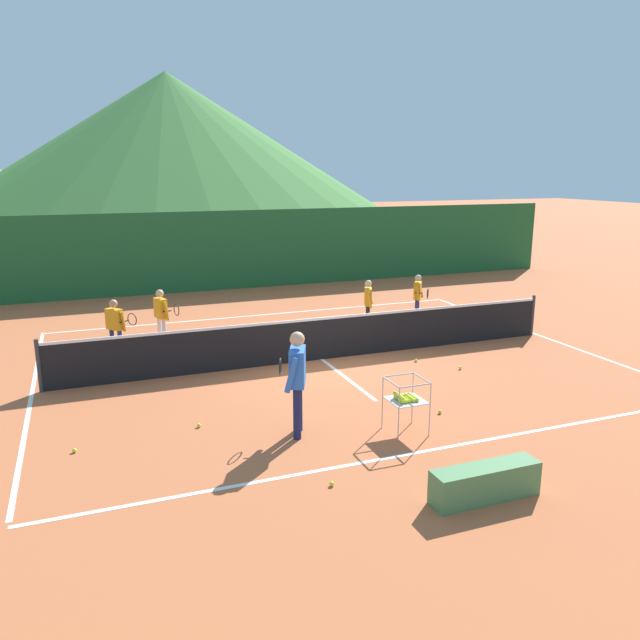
% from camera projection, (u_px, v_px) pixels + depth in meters
% --- Properties ---
extents(ground_plane, '(120.00, 120.00, 0.00)m').
position_uv_depth(ground_plane, '(322.00, 359.00, 14.00)').
color(ground_plane, '#BC6038').
extents(line_baseline_near, '(11.94, 0.08, 0.01)m').
position_uv_depth(line_baseline_near, '(439.00, 449.00, 9.53)').
color(line_baseline_near, white).
rests_on(line_baseline_near, ground).
extents(line_baseline_far, '(11.94, 0.08, 0.01)m').
position_uv_depth(line_baseline_far, '(264.00, 315.00, 18.24)').
color(line_baseline_far, white).
rests_on(line_baseline_far, ground).
extents(line_sideline_west, '(0.08, 9.62, 0.01)m').
position_uv_depth(line_sideline_west, '(32.00, 393.00, 11.90)').
color(line_sideline_west, white).
rests_on(line_sideline_west, ground).
extents(line_sideline_east, '(0.08, 9.62, 0.01)m').
position_uv_depth(line_sideline_east, '(536.00, 334.00, 16.09)').
color(line_sideline_east, white).
rests_on(line_sideline_east, ground).
extents(line_service_center, '(0.08, 5.57, 0.01)m').
position_uv_depth(line_service_center, '(322.00, 359.00, 14.00)').
color(line_service_center, white).
rests_on(line_service_center, ground).
extents(tennis_net, '(11.68, 0.08, 1.05)m').
position_uv_depth(tennis_net, '(322.00, 338.00, 13.88)').
color(tennis_net, '#333338').
rests_on(tennis_net, ground).
extents(instructor, '(0.51, 0.85, 1.72)m').
position_uv_depth(instructor, '(297.00, 374.00, 9.81)').
color(instructor, '#191E4C').
rests_on(instructor, ground).
extents(student_0, '(0.67, 0.53, 1.35)m').
position_uv_depth(student_0, '(115.00, 323.00, 13.92)').
color(student_0, navy).
rests_on(student_0, ground).
extents(student_1, '(0.55, 0.58, 1.37)m').
position_uv_depth(student_1, '(161.00, 312.00, 14.95)').
color(student_1, silver).
rests_on(student_1, ground).
extents(student_2, '(0.40, 0.53, 1.33)m').
position_uv_depth(student_2, '(368.00, 300.00, 16.44)').
color(student_2, black).
rests_on(student_2, ground).
extents(student_3, '(0.46, 0.71, 1.32)m').
position_uv_depth(student_3, '(418.00, 293.00, 17.31)').
color(student_3, navy).
rests_on(student_3, ground).
extents(ball_cart, '(0.58, 0.58, 0.90)m').
position_uv_depth(ball_cart, '(405.00, 398.00, 10.01)').
color(ball_cart, '#B7B7BC').
rests_on(ball_cart, ground).
extents(tennis_ball_0, '(0.07, 0.07, 0.07)m').
position_uv_depth(tennis_ball_0, '(332.00, 484.00, 8.41)').
color(tennis_ball_0, yellow).
rests_on(tennis_ball_0, ground).
extents(tennis_ball_1, '(0.07, 0.07, 0.07)m').
position_uv_depth(tennis_ball_1, '(460.00, 368.00, 13.29)').
color(tennis_ball_1, yellow).
rests_on(tennis_ball_1, ground).
extents(tennis_ball_2, '(0.07, 0.07, 0.07)m').
position_uv_depth(tennis_ball_2, '(199.00, 425.00, 10.32)').
color(tennis_ball_2, yellow).
rests_on(tennis_ball_2, ground).
extents(tennis_ball_3, '(0.07, 0.07, 0.07)m').
position_uv_depth(tennis_ball_3, '(416.00, 360.00, 13.82)').
color(tennis_ball_3, yellow).
rests_on(tennis_ball_3, ground).
extents(tennis_ball_4, '(0.07, 0.07, 0.07)m').
position_uv_depth(tennis_ball_4, '(75.00, 450.00, 9.40)').
color(tennis_ball_4, yellow).
rests_on(tennis_ball_4, ground).
extents(tennis_ball_5, '(0.07, 0.07, 0.07)m').
position_uv_depth(tennis_ball_5, '(440.00, 412.00, 10.89)').
color(tennis_ball_5, yellow).
rests_on(tennis_ball_5, ground).
extents(windscreen_fence, '(26.27, 0.08, 2.77)m').
position_uv_depth(windscreen_fence, '(229.00, 250.00, 21.81)').
color(windscreen_fence, '#1E5B2D').
rests_on(windscreen_fence, ground).
extents(courtside_bench, '(1.50, 0.36, 0.46)m').
position_uv_depth(courtside_bench, '(485.00, 483.00, 8.04)').
color(courtside_bench, '#4C7F4C').
rests_on(courtside_bench, ground).
extents(hill_0, '(44.78, 44.78, 13.81)m').
position_uv_depth(hill_0, '(168.00, 141.00, 64.78)').
color(hill_0, '#427A38').
rests_on(hill_0, ground).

